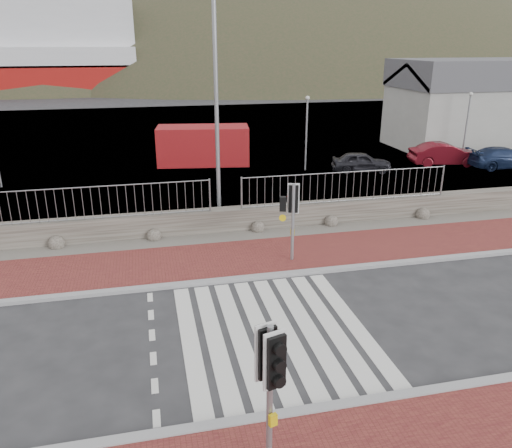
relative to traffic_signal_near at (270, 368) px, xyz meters
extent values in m
plane|color=#28282B|center=(1.14, 4.04, -1.97)|extent=(220.00, 220.00, 0.00)
cube|color=brown|center=(1.14, 8.54, -1.93)|extent=(40.00, 3.00, 0.08)
cube|color=gray|center=(1.14, 1.04, -1.92)|extent=(40.00, 0.25, 0.12)
cube|color=gray|center=(1.14, 7.04, -1.92)|extent=(40.00, 0.25, 0.12)
cube|color=silver|center=(-0.96, 4.04, -1.97)|extent=(0.42, 5.60, 0.01)
cube|color=silver|center=(-0.36, 4.04, -1.97)|extent=(0.42, 5.60, 0.01)
cube|color=silver|center=(0.24, 4.04, -1.97)|extent=(0.42, 5.60, 0.01)
cube|color=silver|center=(0.84, 4.04, -1.97)|extent=(0.42, 5.60, 0.01)
cube|color=silver|center=(1.44, 4.04, -1.97)|extent=(0.42, 5.60, 0.01)
cube|color=silver|center=(2.04, 4.04, -1.97)|extent=(0.42, 5.60, 0.01)
cube|color=silver|center=(2.64, 4.04, -1.97)|extent=(0.42, 5.60, 0.01)
cube|color=silver|center=(3.24, 4.04, -1.97)|extent=(0.42, 5.60, 0.01)
cube|color=#59544C|center=(1.14, 10.54, -1.94)|extent=(40.00, 1.50, 0.06)
cube|color=#464139|center=(1.14, 11.34, -1.52)|extent=(40.00, 0.60, 0.90)
cylinder|color=gray|center=(-3.66, 11.19, 0.13)|extent=(8.40, 0.04, 0.04)
cylinder|color=gray|center=(0.54, 11.19, -0.47)|extent=(0.07, 0.07, 1.20)
cylinder|color=gray|center=(5.94, 11.19, 0.13)|extent=(8.40, 0.04, 0.04)
cylinder|color=gray|center=(1.74, 11.19, -0.47)|extent=(0.07, 0.07, 1.20)
cylinder|color=gray|center=(10.14, 11.19, -0.47)|extent=(0.07, 0.07, 1.20)
cube|color=#4C4C4F|center=(1.14, 31.94, -1.97)|extent=(120.00, 40.00, 0.50)
cube|color=#3F4C54|center=(1.14, 66.94, -1.97)|extent=(220.00, 50.00, 0.05)
cube|color=silver|center=(-16.86, 71.94, 7.03)|extent=(30.00, 12.00, 6.00)
cube|color=#9E9E99|center=(21.14, 23.94, 0.03)|extent=(12.00, 6.00, 4.00)
cube|color=#4C4C51|center=(21.14, 23.94, 2.93)|extent=(12.20, 6.20, 1.80)
ellipsoid|color=#2B341F|center=(-13.86, 91.94, -21.97)|extent=(106.40, 68.40, 76.00)
ellipsoid|color=#2B341F|center=(31.14, 91.94, -27.97)|extent=(140.00, 90.00, 100.00)
ellipsoid|color=#2B341F|center=(76.14, 91.94, -21.97)|extent=(112.00, 72.00, 80.00)
cylinder|color=gray|center=(0.00, 0.00, -0.60)|extent=(0.11, 0.11, 2.74)
cube|color=gold|center=(0.00, 0.00, -0.95)|extent=(0.15, 0.11, 0.22)
cube|color=black|center=(0.00, 0.00, 0.23)|extent=(0.44, 0.33, 1.03)
sphere|color=#0CE53F|center=(0.00, 0.00, -0.07)|extent=(0.15, 0.15, 0.15)
cylinder|color=gray|center=(2.81, 8.04, -0.64)|extent=(0.10, 0.10, 2.67)
cube|color=gold|center=(2.81, 8.04, -0.97)|extent=(0.15, 0.11, 0.21)
cube|color=black|center=(2.81, 8.04, 0.17)|extent=(0.43, 0.32, 1.00)
sphere|color=red|center=(2.81, 8.04, 0.46)|extent=(0.14, 0.14, 0.14)
cube|color=black|center=(2.49, 8.12, 0.03)|extent=(0.24, 0.20, 0.48)
cylinder|color=gray|center=(1.02, 12.14, 2.57)|extent=(0.16, 0.16, 9.08)
cube|color=maroon|center=(1.72, 22.80, -0.86)|extent=(5.58, 2.94, 2.22)
imported|color=black|center=(10.09, 18.89, -1.41)|extent=(3.50, 2.06, 1.12)
imported|color=#590C16|center=(15.50, 19.29, -1.32)|extent=(4.17, 2.05, 1.31)
imported|color=#131F3D|center=(18.44, 17.93, -1.38)|extent=(4.22, 1.95, 1.20)
camera|label=1|loc=(-1.69, -6.47, 4.89)|focal=35.00mm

